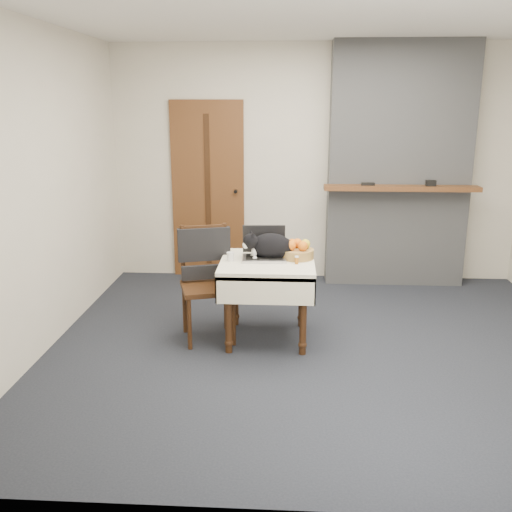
{
  "coord_description": "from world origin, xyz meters",
  "views": [
    {
      "loc": [
        -0.27,
        -4.43,
        1.99
      ],
      "look_at": [
        -0.54,
        0.09,
        0.75
      ],
      "focal_mm": 40.0,
      "sensor_mm": 36.0,
      "label": 1
    }
  ],
  "objects_px": {
    "laptop": "(264,250)",
    "cream_jar": "(230,257)",
    "fruit_basket": "(297,251)",
    "side_table": "(267,273)",
    "chair": "(206,266)",
    "door": "(208,190)",
    "pill_bottle": "(297,260)",
    "cat": "(272,246)"
  },
  "relations": [
    {
      "from": "laptop",
      "to": "cream_jar",
      "type": "height_order",
      "value": "laptop"
    },
    {
      "from": "cream_jar",
      "to": "fruit_basket",
      "type": "height_order",
      "value": "fruit_basket"
    },
    {
      "from": "side_table",
      "to": "cream_jar",
      "type": "relative_size",
      "value": 10.93
    },
    {
      "from": "side_table",
      "to": "laptop",
      "type": "xyz_separation_m",
      "value": [
        -0.03,
        0.08,
        0.18
      ]
    },
    {
      "from": "chair",
      "to": "door",
      "type": "bearing_deg",
      "value": 80.82
    },
    {
      "from": "side_table",
      "to": "chair",
      "type": "relative_size",
      "value": 0.8
    },
    {
      "from": "pill_bottle",
      "to": "laptop",
      "type": "bearing_deg",
      "value": 148.25
    },
    {
      "from": "side_table",
      "to": "cat",
      "type": "distance_m",
      "value": 0.23
    },
    {
      "from": "side_table",
      "to": "pill_bottle",
      "type": "distance_m",
      "value": 0.3
    },
    {
      "from": "pill_bottle",
      "to": "chair",
      "type": "xyz_separation_m",
      "value": [
        -0.77,
        0.15,
        -0.12
      ]
    },
    {
      "from": "cream_jar",
      "to": "pill_bottle",
      "type": "xyz_separation_m",
      "value": [
        0.55,
        -0.06,
        -0.0
      ]
    },
    {
      "from": "fruit_basket",
      "to": "chair",
      "type": "xyz_separation_m",
      "value": [
        -0.78,
        -0.03,
        -0.14
      ]
    },
    {
      "from": "fruit_basket",
      "to": "chair",
      "type": "relative_size",
      "value": 0.29
    },
    {
      "from": "cream_jar",
      "to": "pill_bottle",
      "type": "height_order",
      "value": "cream_jar"
    },
    {
      "from": "fruit_basket",
      "to": "laptop",
      "type": "bearing_deg",
      "value": -178.1
    },
    {
      "from": "laptop",
      "to": "fruit_basket",
      "type": "distance_m",
      "value": 0.28
    },
    {
      "from": "door",
      "to": "chair",
      "type": "distance_m",
      "value": 1.82
    },
    {
      "from": "door",
      "to": "fruit_basket",
      "type": "height_order",
      "value": "door"
    },
    {
      "from": "side_table",
      "to": "chair",
      "type": "xyz_separation_m",
      "value": [
        -0.53,
        0.07,
        0.03
      ]
    },
    {
      "from": "side_table",
      "to": "pill_bottle",
      "type": "relative_size",
      "value": 11.67
    },
    {
      "from": "cream_jar",
      "to": "pill_bottle",
      "type": "bearing_deg",
      "value": -6.7
    },
    {
      "from": "chair",
      "to": "pill_bottle",
      "type": "bearing_deg",
      "value": -27.53
    },
    {
      "from": "cream_jar",
      "to": "chair",
      "type": "height_order",
      "value": "chair"
    },
    {
      "from": "door",
      "to": "side_table",
      "type": "xyz_separation_m",
      "value": [
        0.75,
        -1.83,
        -0.41
      ]
    },
    {
      "from": "door",
      "to": "laptop",
      "type": "xyz_separation_m",
      "value": [
        0.72,
        -1.75,
        -0.23
      ]
    },
    {
      "from": "side_table",
      "to": "fruit_basket",
      "type": "bearing_deg",
      "value": 20.12
    },
    {
      "from": "chair",
      "to": "cat",
      "type": "bearing_deg",
      "value": -16.95
    },
    {
      "from": "pill_bottle",
      "to": "fruit_basket",
      "type": "distance_m",
      "value": 0.18
    },
    {
      "from": "cat",
      "to": "fruit_basket",
      "type": "distance_m",
      "value": 0.22
    },
    {
      "from": "fruit_basket",
      "to": "cream_jar",
      "type": "bearing_deg",
      "value": -168.35
    },
    {
      "from": "laptop",
      "to": "cream_jar",
      "type": "xyz_separation_m",
      "value": [
        -0.27,
        -0.11,
        -0.03
      ]
    },
    {
      "from": "laptop",
      "to": "cream_jar",
      "type": "distance_m",
      "value": 0.3
    },
    {
      "from": "side_table",
      "to": "fruit_basket",
      "type": "xyz_separation_m",
      "value": [
        0.25,
        0.09,
        0.18
      ]
    },
    {
      "from": "door",
      "to": "chair",
      "type": "height_order",
      "value": "door"
    },
    {
      "from": "door",
      "to": "cat",
      "type": "xyz_separation_m",
      "value": [
        0.78,
        -1.77,
        -0.19
      ]
    },
    {
      "from": "cream_jar",
      "to": "chair",
      "type": "relative_size",
      "value": 0.07
    },
    {
      "from": "laptop",
      "to": "fruit_basket",
      "type": "relative_size",
      "value": 1.37
    },
    {
      "from": "chair",
      "to": "side_table",
      "type": "bearing_deg",
      "value": -23.37
    },
    {
      "from": "cream_jar",
      "to": "door",
      "type": "bearing_deg",
      "value": 103.44
    },
    {
      "from": "laptop",
      "to": "cream_jar",
      "type": "relative_size",
      "value": 5.34
    },
    {
      "from": "fruit_basket",
      "to": "side_table",
      "type": "bearing_deg",
      "value": -159.88
    },
    {
      "from": "door",
      "to": "side_table",
      "type": "bearing_deg",
      "value": -67.74
    }
  ]
}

